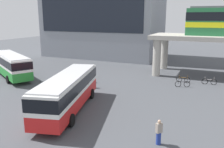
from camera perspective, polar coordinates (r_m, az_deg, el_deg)
ground_plane at (r=30.06m, az=-1.75°, el=-2.33°), size 120.00×120.00×0.00m
station_building at (r=51.58m, az=-2.09°, el=15.45°), size 23.66×12.66×19.97m
bus_main at (r=21.37m, az=-10.40°, el=-3.57°), size 5.30×11.32×3.22m
bus_secondary at (r=35.72m, az=-23.02°, el=2.40°), size 10.84×7.70×3.22m
bicycle_silver at (r=32.02m, az=22.23°, el=-1.69°), size 1.79×0.26×1.04m
bicycle_brown at (r=31.98m, az=16.64°, el=-1.26°), size 1.79×0.25×1.04m
bicycle_black at (r=29.82m, az=16.49°, el=-2.30°), size 1.70×0.68×1.04m
pedestrian_waiting_near_stop at (r=28.37m, az=-5.50°, el=-1.60°), size 0.33×0.44×1.76m
pedestrian_near_building at (r=16.30m, az=11.11°, el=-13.64°), size 0.46×0.47×1.72m
pedestrian_at_kerb at (r=30.75m, az=-5.90°, el=-0.38°), size 0.40×0.47×1.81m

